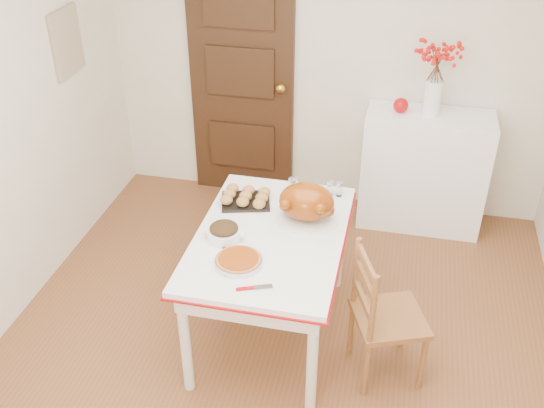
% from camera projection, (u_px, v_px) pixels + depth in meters
% --- Properties ---
extents(floor, '(3.50, 4.00, 0.00)m').
position_uv_depth(floor, '(273.00, 364.00, 3.81)').
color(floor, brown).
rests_on(floor, ground).
extents(wall_back, '(3.50, 0.00, 2.50)m').
position_uv_depth(wall_back, '(330.00, 57.00, 4.78)').
color(wall_back, silver).
rests_on(wall_back, ground).
extents(door_back, '(0.85, 0.06, 2.06)m').
position_uv_depth(door_back, '(242.00, 78.00, 5.00)').
color(door_back, '#32180C').
rests_on(door_back, ground).
extents(photo_board, '(0.03, 0.35, 0.45)m').
position_uv_depth(photo_board, '(67.00, 42.00, 4.31)').
color(photo_board, tan).
rests_on(photo_board, ground).
extents(sideboard, '(0.94, 0.42, 0.94)m').
position_uv_depth(sideboard, '(423.00, 171.00, 4.87)').
color(sideboard, white).
rests_on(sideboard, floor).
extents(kitchen_table, '(0.87, 1.27, 0.76)m').
position_uv_depth(kitchen_table, '(270.00, 285.00, 3.85)').
color(kitchen_table, white).
rests_on(kitchen_table, floor).
extents(chair_oak, '(0.50, 0.50, 0.87)m').
position_uv_depth(chair_oak, '(390.00, 315.00, 3.54)').
color(chair_oak, brown).
rests_on(chair_oak, floor).
extents(berry_vase, '(0.28, 0.28, 0.55)m').
position_uv_depth(berry_vase, '(435.00, 80.00, 4.47)').
color(berry_vase, white).
rests_on(berry_vase, sideboard).
extents(apple, '(0.11, 0.11, 0.11)m').
position_uv_depth(apple, '(401.00, 105.00, 4.63)').
color(apple, '#AD060B').
rests_on(apple, sideboard).
extents(turkey_platter, '(0.47, 0.43, 0.25)m').
position_uv_depth(turkey_platter, '(307.00, 203.00, 3.70)').
color(turkey_platter, maroon).
rests_on(turkey_platter, kitchen_table).
extents(pumpkin_pie, '(0.33, 0.33, 0.05)m').
position_uv_depth(pumpkin_pie, '(239.00, 260.00, 3.39)').
color(pumpkin_pie, '#87350B').
rests_on(pumpkin_pie, kitchen_table).
extents(stuffing_dish, '(0.30, 0.27, 0.10)m').
position_uv_depth(stuffing_dish, '(224.00, 232.00, 3.58)').
color(stuffing_dish, '#3E2A14').
rests_on(stuffing_dish, kitchen_table).
extents(rolls_tray, '(0.35, 0.31, 0.08)m').
position_uv_depth(rolls_tray, '(246.00, 197.00, 3.91)').
color(rolls_tray, '#9B6534').
rests_on(rolls_tray, kitchen_table).
extents(pie_server, '(0.20, 0.12, 0.01)m').
position_uv_depth(pie_server, '(254.00, 288.00, 3.23)').
color(pie_server, silver).
rests_on(pie_server, kitchen_table).
extents(carving_knife, '(0.21, 0.19, 0.01)m').
position_uv_depth(carving_knife, '(230.00, 252.00, 3.49)').
color(carving_knife, silver).
rests_on(carving_knife, kitchen_table).
extents(drinking_glass, '(0.07, 0.07, 0.11)m').
position_uv_depth(drinking_glass, '(293.00, 187.00, 3.99)').
color(drinking_glass, white).
rests_on(drinking_glass, kitchen_table).
extents(shaker_pair, '(0.10, 0.04, 0.10)m').
position_uv_depth(shaker_pair, '(335.00, 189.00, 3.98)').
color(shaker_pair, white).
rests_on(shaker_pair, kitchen_table).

